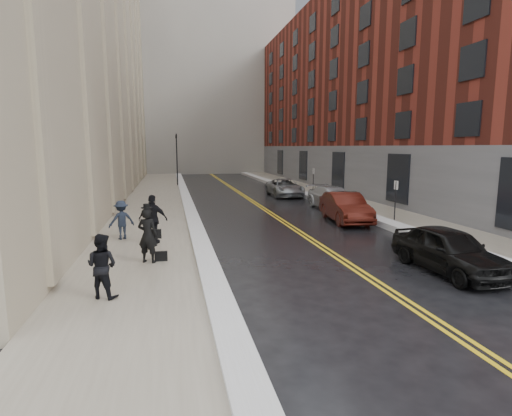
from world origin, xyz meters
name	(u,v)px	position (x,y,z in m)	size (l,w,h in m)	color
ground	(294,289)	(0.00, 0.00, 0.00)	(160.00, 160.00, 0.00)	black
sidewalk_left	(152,207)	(-4.50, 16.00, 0.07)	(4.00, 64.00, 0.15)	gray
sidewalk_right	(347,201)	(9.00, 16.00, 0.07)	(3.00, 64.00, 0.15)	gray
lane_stripe_a	(257,205)	(2.38, 16.00, 0.00)	(0.12, 64.00, 0.01)	gold
lane_stripe_b	(260,205)	(2.62, 16.00, 0.00)	(0.12, 64.00, 0.01)	gold
snow_ridge_left	(188,205)	(-2.20, 16.00, 0.13)	(0.70, 60.80, 0.26)	silver
snow_ridge_right	(323,201)	(7.15, 16.00, 0.15)	(0.85, 60.80, 0.30)	silver
building_right	(405,89)	(17.50, 23.00, 9.00)	(14.00, 50.00, 18.00)	maroon
tower_far_center	(193,2)	(1.00, 56.00, 26.00)	(28.00, 16.00, 52.00)	gray
tower_far_right	(261,49)	(14.00, 66.00, 22.00)	(22.00, 18.00, 44.00)	slate
tower_far_left	(116,4)	(-12.00, 72.00, 30.00)	(22.00, 18.00, 60.00)	slate
traffic_signal	(177,155)	(-2.60, 30.00, 3.08)	(0.18, 0.15, 5.20)	black
parking_sign_near	(395,198)	(7.90, 8.00, 1.36)	(0.06, 0.35, 2.23)	black
parking_sign_far	(313,179)	(7.90, 20.00, 1.36)	(0.06, 0.35, 2.23)	black
car_black	(449,250)	(5.20, 0.42, 0.72)	(1.70, 4.23, 1.44)	black
car_maroon	(345,207)	(5.70, 9.15, 0.77)	(1.62, 4.65, 1.53)	#40110B
car_silver_near	(333,198)	(6.80, 13.32, 0.71)	(1.99, 4.89, 1.42)	#AEB1B6
car_silver_far	(285,188)	(5.67, 20.48, 0.69)	(2.29, 4.96, 1.38)	gray
pedestrian_main	(148,235)	(-4.08, 2.99, 1.06)	(0.67, 0.44, 1.83)	black
pedestrian_a	(102,266)	(-5.05, 0.04, 0.98)	(0.80, 0.62, 1.65)	black
pedestrian_b	(121,220)	(-5.32, 6.73, 0.95)	(1.03, 0.59, 1.60)	#1A212F
pedestrian_c	(153,219)	(-4.01, 5.67, 1.12)	(1.13, 0.47, 1.93)	black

